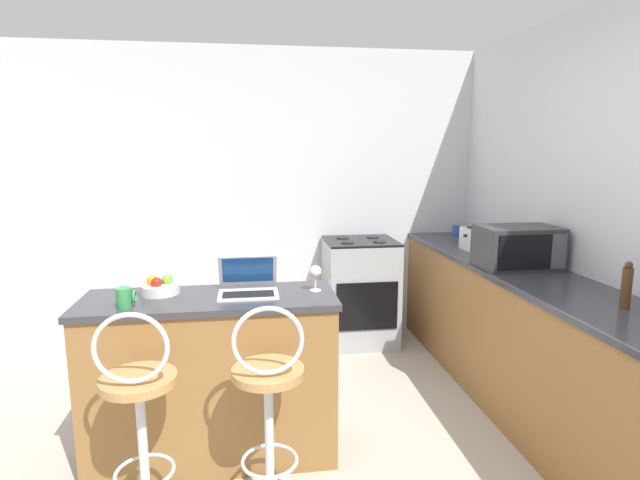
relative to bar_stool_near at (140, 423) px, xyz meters
The scene contains 14 objects.
wall_back 2.59m from the bar_stool_near, 74.06° to the left, with size 12.00×0.06×2.60m.
breakfast_bar 0.56m from the bar_stool_near, 58.70° to the left, with size 1.36×0.50×0.94m.
counter_right 2.42m from the bar_stool_near, 18.12° to the left, with size 0.59×3.19×0.94m.
bar_stool_near is the anchor object (origin of this frame).
bar_stool_far 0.58m from the bar_stool_near, ahead, with size 0.40×0.40×1.05m.
laptop 0.88m from the bar_stool_near, 46.67° to the left, with size 0.32×0.29×0.20m.
microwave 2.51m from the bar_stool_near, 20.72° to the left, with size 0.51×0.34×0.28m.
toaster 2.75m from the bar_stool_near, 32.43° to the left, with size 0.20×0.27×0.18m.
stove_range 2.51m from the bar_stool_near, 53.96° to the left, with size 0.62×0.57×0.95m.
wine_glass_tall 1.15m from the bar_stool_near, 30.33° to the left, with size 0.07×0.07×0.15m.
mug_green 0.61m from the bar_stool_near, 108.18° to the left, with size 0.10×0.08×0.10m.
fruit_bowl 0.75m from the bar_stool_near, 88.30° to the left, with size 0.21×0.21×0.10m.
mug_blue 3.30m from the bar_stool_near, 41.97° to the left, with size 0.09×0.07×0.09m.
pepper_mill 2.42m from the bar_stool_near, ahead, with size 0.05×0.05×0.24m.
Camera 1 is at (-0.17, -1.84, 1.72)m, focal length 28.00 mm.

